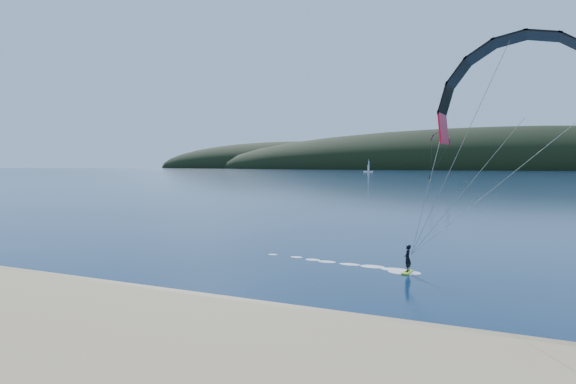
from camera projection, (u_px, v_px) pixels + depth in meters
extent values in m
plane|color=#071E37|center=(121.00, 327.00, 21.06)|extent=(1800.00, 1800.00, 0.00)
cube|color=#987958|center=(190.00, 300.00, 25.08)|extent=(220.00, 2.50, 0.10)
ellipsoid|color=black|center=(495.00, 169.00, 686.40)|extent=(840.00, 280.00, 110.00)
ellipsoid|color=black|center=(290.00, 168.00, 887.46)|extent=(520.00, 220.00, 90.00)
cube|color=#A0D619|center=(407.00, 272.00, 31.50)|extent=(0.46, 1.33, 0.08)
imported|color=black|center=(408.00, 258.00, 31.45)|extent=(0.40, 0.60, 1.63)
cylinder|color=gray|center=(459.00, 197.00, 26.78)|extent=(0.02, 0.02, 11.36)
cube|color=#A0D619|center=(430.00, 180.00, 220.15)|extent=(1.12, 1.59, 0.09)
imported|color=black|center=(430.00, 178.00, 220.10)|extent=(1.05, 1.14, 1.89)
cylinder|color=gray|center=(435.00, 159.00, 215.45)|extent=(0.02, 0.02, 16.41)
cube|color=white|center=(368.00, 172.00, 436.76)|extent=(7.63, 2.55, 1.33)
cylinder|color=white|center=(368.00, 165.00, 436.48)|extent=(0.19, 0.19, 10.45)
cube|color=white|center=(369.00, 165.00, 437.65)|extent=(0.08, 2.47, 7.60)
cube|color=white|center=(368.00, 168.00, 435.20)|extent=(0.08, 1.90, 4.75)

